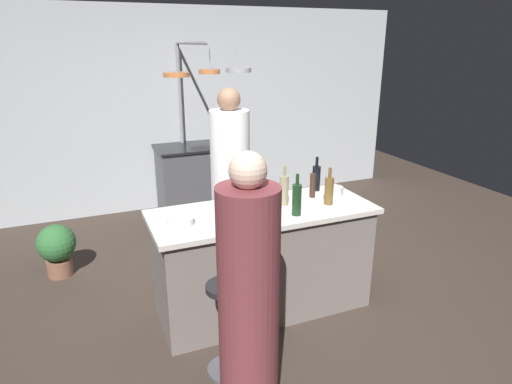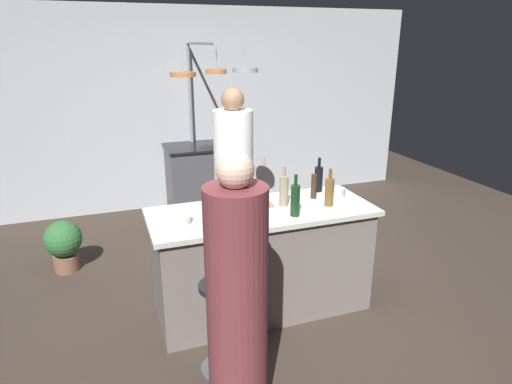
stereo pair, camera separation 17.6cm
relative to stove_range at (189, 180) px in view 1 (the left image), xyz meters
The scene contains 21 objects.
ground_plane 2.49m from the stove_range, 90.00° to the right, with size 9.00×9.00×0.00m, color #382D26.
back_wall 0.94m from the stove_range, 90.00° to the left, with size 6.40×0.16×2.60m, color #B2B7BC.
kitchen_island 2.45m from the stove_range, 90.00° to the right, with size 1.80×0.72×0.90m.
stove_range is the anchor object (origin of this frame).
chef 1.65m from the stove_range, 89.28° to the right, with size 0.37×0.37×1.77m.
bar_stool_left 3.12m from the stove_range, 99.87° to the right, with size 0.28×0.28×0.68m.
guest_left 3.52m from the stove_range, 98.65° to the right, with size 0.35×0.35×1.65m.
overhead_pot_rack 1.34m from the stove_range, 88.02° to the right, with size 0.91×1.39×2.17m.
potted_plant 2.00m from the stove_range, 143.73° to the right, with size 0.36×0.36×0.52m.
cutting_board 2.37m from the stove_range, 91.27° to the right, with size 0.32×0.22×0.02m, color #997047.
pepper_mill 2.46m from the stove_range, 77.81° to the right, with size 0.05×0.05×0.21m, color #382319.
wine_bottle_rose 2.75m from the stove_range, 93.68° to the right, with size 0.07×0.07×0.33m.
wine_bottle_white 2.49m from the stove_range, 85.32° to the right, with size 0.07×0.07×0.33m.
wine_bottle_red 2.72m from the stove_range, 85.87° to the right, with size 0.07×0.07×0.33m.
wine_bottle_dark 2.35m from the stove_range, 73.95° to the right, with size 0.07×0.07×0.31m.
wine_bottle_amber 2.66m from the stove_range, 77.89° to the right, with size 0.07×0.07×0.31m.
wine_glass_by_chef 2.41m from the stove_range, 83.97° to the right, with size 0.07×0.07×0.15m.
wine_glass_near_left_guest 2.53m from the stove_range, 83.26° to the right, with size 0.07×0.07×0.15m.
mixing_bowl_blue 2.59m from the stove_range, 95.41° to the right, with size 0.15×0.15×0.06m, color #334C6B.
mixing_bowl_ceramic 2.63m from the stove_range, 105.18° to the right, with size 0.19×0.19×0.06m, color silver.
mixing_bowl_steel 2.50m from the stove_range, 72.73° to the right, with size 0.14×0.14×0.07m, color #B7B7BC.
Camera 1 is at (-1.31, -3.01, 2.17)m, focal length 31.06 mm.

